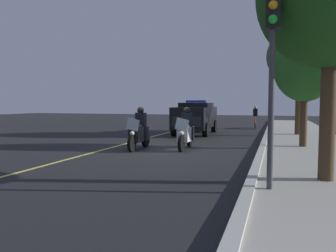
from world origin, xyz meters
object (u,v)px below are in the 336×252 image
(cyclist_background, at_px, (255,117))
(traffic_light, at_px, (273,41))
(police_motorcycle_lead_left, at_px, (139,132))
(tree_mid_block, at_px, (305,66))
(police_motorcycle_lead_right, at_px, (186,132))
(police_suv, at_px, (196,116))
(tree_far_back, at_px, (300,56))

(cyclist_background, bearing_deg, traffic_light, 4.37)
(police_motorcycle_lead_left, distance_m, cyclist_background, 13.31)
(traffic_light, relative_size, tree_mid_block, 0.87)
(cyclist_background, distance_m, traffic_light, 18.15)
(police_motorcycle_lead_right, height_order, police_suv, police_suv)
(traffic_light, xyz_separation_m, tree_mid_block, (-7.46, 1.16, 0.26))
(police_suv, bearing_deg, police_motorcycle_lead_right, 10.20)
(police_motorcycle_lead_right, bearing_deg, cyclist_background, 170.58)
(police_motorcycle_lead_left, xyz_separation_m, police_motorcycle_lead_right, (-0.66, 1.78, 0.00))
(police_motorcycle_lead_left, height_order, cyclist_background, police_motorcycle_lead_left)
(police_motorcycle_lead_right, height_order, tree_far_back, tree_far_back)
(cyclist_background, height_order, tree_far_back, tree_far_back)
(cyclist_background, bearing_deg, police_suv, -30.19)
(police_motorcycle_lead_left, relative_size, tree_far_back, 0.35)
(police_motorcycle_lead_left, height_order, tree_mid_block, tree_mid_block)
(police_motorcycle_lead_right, distance_m, tree_far_back, 9.35)
(police_motorcycle_lead_right, xyz_separation_m, tree_far_back, (-7.15, 4.66, 3.82))
(police_motorcycle_lead_left, xyz_separation_m, traffic_light, (5.20, 5.16, 2.40))
(police_motorcycle_lead_right, height_order, tree_mid_block, tree_mid_block)
(cyclist_background, bearing_deg, police_motorcycle_lead_right, -9.42)
(police_motorcycle_lead_right, xyz_separation_m, police_suv, (-6.61, -1.19, 0.37))
(cyclist_background, bearing_deg, tree_far_back, 28.17)
(police_motorcycle_lead_right, distance_m, police_suv, 6.72)
(police_motorcycle_lead_left, distance_m, traffic_light, 7.71)
(traffic_light, bearing_deg, police_motorcycle_lead_right, -150.01)
(police_motorcycle_lead_left, height_order, police_motorcycle_lead_right, same)
(cyclist_background, distance_m, tree_far_back, 6.71)
(police_motorcycle_lead_left, xyz_separation_m, cyclist_background, (-12.76, 3.79, 0.14))
(police_motorcycle_lead_right, relative_size, police_suv, 0.43)
(traffic_light, distance_m, tree_far_back, 13.14)
(police_motorcycle_lead_left, relative_size, cyclist_background, 1.22)
(police_motorcycle_lead_right, height_order, traffic_light, traffic_light)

